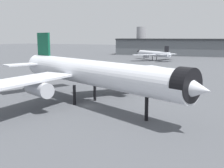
# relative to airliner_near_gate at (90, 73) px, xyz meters

# --- Properties ---
(ground) EXTENTS (900.00, 900.00, 0.00)m
(ground) POSITION_rel_airliner_near_gate_xyz_m (0.35, -1.67, -7.78)
(ground) COLOR #4C4F54
(airliner_near_gate) EXTENTS (60.18, 53.70, 17.67)m
(airliner_near_gate) POSITION_rel_airliner_near_gate_xyz_m (0.00, 0.00, 0.00)
(airliner_near_gate) COLOR silver
(airliner_near_gate) RESTS_ON ground
(airliner_far_taxiway) EXTENTS (34.58, 30.81, 10.39)m
(airliner_far_taxiway) POSITION_rel_airliner_near_gate_xyz_m (-26.08, 130.02, -3.21)
(airliner_far_taxiway) COLOR silver
(airliner_far_taxiway) RESTS_ON ground
(terminal_building) EXTENTS (174.22, 43.37, 25.53)m
(terminal_building) POSITION_rel_airliner_near_gate_xyz_m (6.86, 191.98, -0.19)
(terminal_building) COLOR slate
(terminal_building) RESTS_ON ground
(traffic_cone_wingtip) EXTENTS (0.58, 0.58, 0.73)m
(traffic_cone_wingtip) POSITION_rel_airliner_near_gate_xyz_m (-31.69, 19.84, -7.42)
(traffic_cone_wingtip) COLOR #F2600C
(traffic_cone_wingtip) RESTS_ON ground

